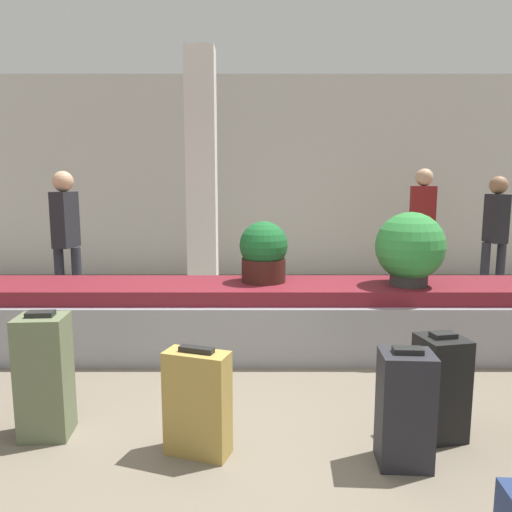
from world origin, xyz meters
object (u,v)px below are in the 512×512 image
pillar (204,176)px  suitcase_4 (443,387)px  suitcase_3 (407,409)px  suitcase_1 (200,403)px  potted_plant_2 (266,253)px  potted_plant_1 (413,249)px  traveler_0 (498,228)px  traveler_2 (425,218)px  traveler_1 (68,230)px  suitcase_5 (47,376)px

pillar → suitcase_4: 4.29m
suitcase_3 → suitcase_1: bearing=178.2°
suitcase_3 → potted_plant_2: (-0.75, 1.94, 0.58)m
potted_plant_1 → traveler_0: (1.68, 1.95, -0.01)m
potted_plant_1 → traveler_2: size_ratio=0.38×
potted_plant_2 → traveler_2: 3.34m
potted_plant_2 → traveler_2: size_ratio=0.33×
traveler_0 → traveler_1: (-5.21, -0.65, 0.04)m
suitcase_4 → suitcase_5: (-2.41, 0.01, 0.06)m
suitcase_1 → traveler_0: (3.37, 3.63, 0.64)m
suitcase_4 → potted_plant_1: potted_plant_1 is taller
pillar → potted_plant_1: (2.06, -2.18, -0.64)m
suitcase_4 → traveler_2: 4.33m
suitcase_1 → suitcase_4: (1.45, 0.20, 0.01)m
pillar → traveler_1: 1.82m
traveler_0 → potted_plant_1: bearing=135.8°
suitcase_4 → traveler_1: size_ratio=0.40×
suitcase_4 → potted_plant_2: potted_plant_2 is taller
traveler_0 → traveler_2: 0.98m
suitcase_1 → potted_plant_1: (1.69, 1.68, 0.65)m
potted_plant_1 → traveler_2: 2.79m
suitcase_3 → suitcase_5: bearing=174.9°
pillar → traveler_2: 3.11m
potted_plant_2 → traveler_2: bearing=47.4°
pillar → potted_plant_2: (0.77, -2.02, -0.70)m
suitcase_4 → potted_plant_2: bearing=110.9°
suitcase_3 → suitcase_5: suitcase_5 is taller
suitcase_3 → traveler_2: 4.70m
traveler_0 → traveler_2: (-0.71, 0.67, 0.08)m
traveler_1 → suitcase_5: bearing=27.9°
suitcase_1 → traveler_2: traveler_2 is taller
traveler_0 → traveler_1: size_ratio=0.97×
suitcase_3 → potted_plant_1: size_ratio=1.03×
suitcase_1 → potted_plant_1: potted_plant_1 is taller
traveler_0 → traveler_1: 5.25m
pillar → suitcase_3: (1.52, -3.97, -1.28)m
pillar → traveler_1: (-1.46, -0.89, -0.61)m
suitcase_3 → suitcase_5: size_ratio=0.85×
suitcase_3 → traveler_1: size_ratio=0.40×
suitcase_3 → traveler_0: size_ratio=0.42×
suitcase_4 → potted_plant_2: 2.03m
suitcase_3 → suitcase_5: 2.13m
suitcase_4 → traveler_0: bearing=49.0°
potted_plant_2 → traveler_1: traveler_1 is taller
suitcase_1 → potted_plant_1: 2.47m
suitcase_4 → traveler_1: bearing=128.1°
suitcase_4 → traveler_1: (-3.29, 2.78, 0.67)m
suitcase_1 → potted_plant_2: 1.97m
suitcase_5 → traveler_0: (4.33, 3.42, 0.57)m
pillar → potted_plant_2: pillar is taller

